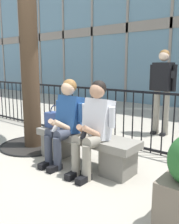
{
  "coord_description": "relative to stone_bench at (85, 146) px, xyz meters",
  "views": [
    {
      "loc": [
        2.16,
        -2.54,
        1.39
      ],
      "look_at": [
        0.0,
        0.1,
        0.75
      ],
      "focal_mm": 39.34,
      "sensor_mm": 36.0,
      "label": 1
    }
  ],
  "objects": [
    {
      "name": "seated_person_with_phone",
      "position": [
        -0.26,
        -0.13,
        0.38
      ],
      "size": [
        0.52,
        0.66,
        1.21
      ],
      "color": "#383D4C",
      "rests_on": "ground"
    },
    {
      "name": "stone_bench",
      "position": [
        0.0,
        0.0,
        0.0
      ],
      "size": [
        1.6,
        0.44,
        0.45
      ],
      "color": "gray",
      "rests_on": "ground"
    },
    {
      "name": "bystander_further_back",
      "position": [
        0.17,
        2.2,
        0.73
      ],
      "size": [
        0.55,
        0.29,
        1.71
      ],
      "color": "gray",
      "rests_on": "ground"
    },
    {
      "name": "ground_plane",
      "position": [
        0.0,
        0.0,
        -0.27
      ],
      "size": [
        60.0,
        60.0,
        0.0
      ],
      "primitive_type": "plane",
      "color": "#A8A091"
    },
    {
      "name": "plaza_railing",
      "position": [
        -0.0,
        1.04,
        0.24
      ],
      "size": [
        9.06,
        0.04,
        1.0
      ],
      "color": "black",
      "rests_on": "ground"
    },
    {
      "name": "seated_person_companion",
      "position": [
        0.26,
        -0.13,
        0.38
      ],
      "size": [
        0.52,
        0.66,
        1.21
      ],
      "color": "gray",
      "rests_on": "ground"
    },
    {
      "name": "handbag_on_bench",
      "position": [
        -0.58,
        -0.01,
        0.3
      ],
      "size": [
        0.34,
        0.17,
        0.36
      ],
      "color": "#33477F",
      "rests_on": "stone_bench"
    }
  ]
}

